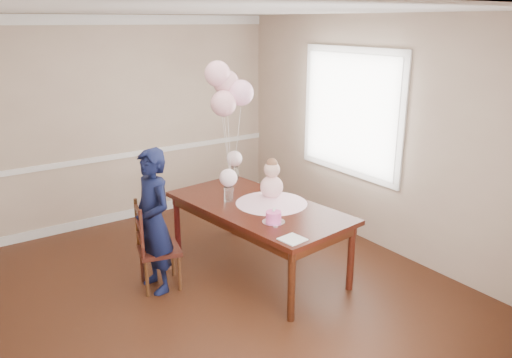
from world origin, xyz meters
name	(u,v)px	position (x,y,z in m)	size (l,w,h in m)	color
floor	(216,297)	(0.00, 0.00, 0.00)	(4.50, 5.00, 0.00)	black
ceiling	(209,10)	(0.00, 0.00, 2.70)	(4.50, 5.00, 0.02)	white
wall_back	(117,123)	(0.00, 2.50, 1.35)	(4.50, 0.02, 2.70)	tan
wall_front	(454,277)	(0.00, -2.50, 1.35)	(4.50, 0.02, 2.70)	tan
wall_right	(382,136)	(2.25, 0.00, 1.35)	(0.02, 5.00, 2.70)	tan
chair_rail_trim	(120,156)	(0.00, 2.49, 0.90)	(4.50, 0.02, 0.07)	white
crown_molding	(109,20)	(0.00, 2.49, 2.63)	(4.50, 0.02, 0.12)	white
baseboard_trim	(125,215)	(0.00, 2.49, 0.06)	(4.50, 0.02, 0.12)	silver
window_frame	(351,112)	(2.23, 0.50, 1.55)	(0.02, 1.66, 1.56)	silver
window_blinds	(350,113)	(2.21, 0.50, 1.55)	(0.01, 1.50, 1.40)	silver
dining_table_top	(258,207)	(0.67, 0.24, 0.73)	(1.01, 2.02, 0.05)	black
table_apron	(258,214)	(0.67, 0.24, 0.66)	(0.91, 1.92, 0.10)	black
table_leg_fl	(291,286)	(0.36, -0.73, 0.35)	(0.07, 0.07, 0.71)	black
table_leg_fr	(351,257)	(1.20, -0.63, 0.35)	(0.07, 0.07, 0.71)	black
table_leg_bl	(177,225)	(0.13, 1.11, 0.35)	(0.07, 0.07, 0.71)	black
table_leg_br	(234,208)	(0.98, 1.21, 0.35)	(0.07, 0.07, 0.71)	black
baby_skirt	(272,199)	(0.82, 0.21, 0.81)	(0.77, 0.77, 0.10)	#FFBBD6
baby_torso	(272,187)	(0.82, 0.21, 0.94)	(0.24, 0.24, 0.24)	#F89CC9
baby_head	(272,169)	(0.82, 0.21, 1.13)	(0.17, 0.17, 0.17)	#D7A694
baby_hair	(272,164)	(0.82, 0.21, 1.19)	(0.12, 0.12, 0.12)	brown
cake_platter	(273,222)	(0.52, -0.24, 0.76)	(0.22, 0.22, 0.01)	silver
birthday_cake	(274,217)	(0.52, -0.24, 0.82)	(0.15, 0.15, 0.10)	#E4489E
cake_flower_a	(274,210)	(0.52, -0.24, 0.88)	(0.03, 0.03, 0.03)	silver
cake_flower_b	(274,209)	(0.55, -0.21, 0.88)	(0.03, 0.03, 0.03)	silver
rose_vase_near	(229,194)	(0.48, 0.52, 0.84)	(0.10, 0.10, 0.16)	white
roses_near	(228,178)	(0.48, 0.52, 1.02)	(0.19, 0.19, 0.19)	#F9D1D9
rose_vase_far	(235,173)	(0.94, 1.14, 0.84)	(0.10, 0.10, 0.16)	white
roses_far	(234,159)	(0.94, 1.14, 1.02)	(0.19, 0.19, 0.19)	silver
napkin	(292,239)	(0.42, -0.66, 0.76)	(0.20, 0.20, 0.01)	silver
balloon_weight	(232,189)	(0.70, 0.80, 0.77)	(0.04, 0.04, 0.02)	silver
balloon_a	(224,103)	(0.60, 0.79, 1.77)	(0.28, 0.28, 0.28)	#EFA9B6
balloon_b	(241,93)	(0.81, 0.77, 1.87)	(0.28, 0.28, 0.28)	#FFB4D9
balloon_c	(226,83)	(0.71, 0.91, 1.97)	(0.28, 0.28, 0.28)	#DD9CA9
balloon_d	(218,74)	(0.61, 0.91, 2.07)	(0.28, 0.28, 0.28)	#F9B0C3
balloon_ribbon_a	(228,154)	(0.65, 0.80, 1.19)	(0.00, 0.00, 0.85)	white
balloon_ribbon_b	(236,149)	(0.75, 0.78, 1.24)	(0.00, 0.00, 0.95)	white
balloon_ribbon_c	(229,144)	(0.70, 0.86, 1.29)	(0.00, 0.00, 1.05)	white
balloon_ribbon_d	(225,140)	(0.65, 0.86, 1.34)	(0.00, 0.00, 1.15)	silver
dining_chair_seat	(159,250)	(-0.35, 0.52, 0.41)	(0.40, 0.40, 0.05)	black
chair_leg_fl	(147,279)	(-0.55, 0.40, 0.19)	(0.04, 0.04, 0.39)	#3D2110
chair_leg_fr	(180,273)	(-0.24, 0.32, 0.19)	(0.04, 0.04, 0.39)	#3D2010
chair_leg_bl	(142,264)	(-0.47, 0.72, 0.19)	(0.04, 0.04, 0.39)	black
chair_leg_br	(173,259)	(-0.16, 0.64, 0.19)	(0.04, 0.04, 0.39)	#3A1E0F
chair_back_post_l	(142,235)	(-0.57, 0.41, 0.67)	(0.04, 0.04, 0.51)	#35130E
chair_back_post_r	(137,222)	(-0.49, 0.72, 0.67)	(0.04, 0.04, 0.51)	#3C2210
chair_slat_low	(140,238)	(-0.53, 0.56, 0.56)	(0.03, 0.36, 0.05)	#3C1810
chair_slat_mid	(139,225)	(-0.53, 0.56, 0.70)	(0.03, 0.36, 0.05)	#3D1610
chair_slat_top	(138,211)	(-0.53, 0.56, 0.85)	(0.03, 0.36, 0.05)	#33180E
woman	(153,221)	(-0.40, 0.50, 0.73)	(0.53, 0.36, 1.47)	black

